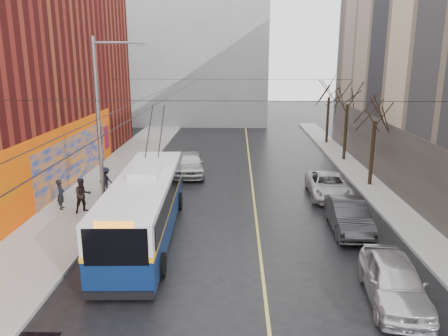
% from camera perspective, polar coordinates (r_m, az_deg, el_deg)
% --- Properties ---
extents(sidewalk_left, '(4.00, 60.00, 0.15)m').
position_cam_1_polar(sidewalk_left, '(25.82, -17.61, -4.36)').
color(sidewalk_left, gray).
rests_on(sidewalk_left, ground).
extents(sidewalk_right, '(2.00, 60.00, 0.15)m').
position_cam_1_polar(sidewalk_right, '(25.84, 20.93, -4.63)').
color(sidewalk_right, gray).
rests_on(sidewalk_right, ground).
extents(lane_line, '(0.12, 50.00, 0.01)m').
position_cam_1_polar(lane_line, '(26.33, 3.85, -3.49)').
color(lane_line, '#BFB74C').
rests_on(lane_line, ground).
extents(building_far, '(20.50, 12.10, 18.00)m').
position_cam_1_polar(building_far, '(56.41, -5.08, 15.32)').
color(building_far, gray).
rests_on(building_far, ground).
extents(streetlight_pole, '(2.65, 0.60, 9.00)m').
position_cam_1_polar(streetlight_pole, '(22.29, -15.66, 5.53)').
color(streetlight_pole, slate).
rests_on(streetlight_pole, ground).
extents(catenary_wires, '(18.00, 60.00, 0.22)m').
position_cam_1_polar(catenary_wires, '(26.05, -5.03, 10.31)').
color(catenary_wires, black).
extents(tree_near, '(3.20, 3.20, 6.40)m').
position_cam_1_polar(tree_near, '(28.52, 19.24, 7.36)').
color(tree_near, black).
rests_on(tree_near, ground).
extents(tree_mid, '(3.20, 3.20, 6.68)m').
position_cam_1_polar(tree_mid, '(35.21, 15.91, 9.27)').
color(tree_mid, black).
rests_on(tree_mid, ground).
extents(tree_far, '(3.20, 3.20, 6.57)m').
position_cam_1_polar(tree_far, '(42.02, 13.60, 10.01)').
color(tree_far, black).
rests_on(tree_far, ground).
extents(pigeons_flying, '(2.91, 4.91, 1.98)m').
position_cam_1_polar(pigeons_flying, '(20.96, -3.68, 11.90)').
color(pigeons_flying, slate).
extents(trolleybus, '(3.03, 11.56, 5.43)m').
position_cam_1_polar(trolleybus, '(20.16, -10.33, -4.87)').
color(trolleybus, '#091E4A').
rests_on(trolleybus, ground).
extents(parked_car_a, '(2.24, 4.67, 1.54)m').
position_cam_1_polar(parked_car_a, '(16.19, 21.32, -13.53)').
color(parked_car_a, silver).
rests_on(parked_car_a, ground).
extents(parked_car_b, '(1.71, 4.62, 1.51)m').
position_cam_1_polar(parked_car_b, '(21.62, 15.94, -5.99)').
color(parked_car_b, '#2A2A2D').
rests_on(parked_car_b, ground).
extents(parked_car_c, '(2.38, 4.93, 1.35)m').
position_cam_1_polar(parked_car_c, '(26.50, 13.44, -2.23)').
color(parked_car_c, silver).
rests_on(parked_car_c, ground).
extents(following_car, '(2.38, 4.84, 1.59)m').
position_cam_1_polar(following_car, '(30.56, -4.44, 0.57)').
color(following_car, silver).
rests_on(following_car, ground).
extents(pedestrian_a, '(0.50, 0.66, 1.63)m').
position_cam_1_polar(pedestrian_a, '(24.79, -20.54, -3.22)').
color(pedestrian_a, black).
rests_on(pedestrian_a, sidewalk_left).
extents(pedestrian_b, '(1.13, 1.09, 1.83)m').
position_cam_1_polar(pedestrian_b, '(23.89, -17.98, -3.41)').
color(pedestrian_b, black).
rests_on(pedestrian_b, sidewalk_left).
extents(pedestrian_c, '(1.15, 0.96, 1.55)m').
position_cam_1_polar(pedestrian_c, '(26.97, -15.16, -1.50)').
color(pedestrian_c, black).
rests_on(pedestrian_c, sidewalk_left).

